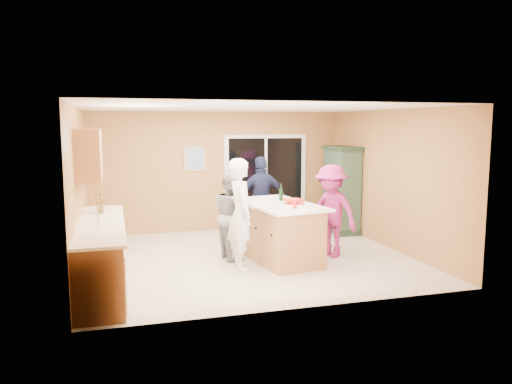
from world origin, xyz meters
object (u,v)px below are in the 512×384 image
object	(u,v)px
kitchen_island	(279,233)
woman_magenta	(331,211)
woman_white	(241,214)
green_hutch	(342,191)
woman_navy	(262,199)
woman_grey	(232,215)

from	to	relation	value
kitchen_island	woman_magenta	bearing A→B (deg)	-8.58
woman_magenta	woman_white	bearing A→B (deg)	-108.29
green_hutch	woman_white	bearing A→B (deg)	-142.33
kitchen_island	green_hutch	bearing A→B (deg)	33.20
woman_white	woman_magenta	size ratio (longest dim) A/B	1.10
green_hutch	woman_magenta	xyz separation A→B (m)	(-1.07, -1.80, -0.09)
kitchen_island	woman_magenta	world-z (taller)	woman_magenta
kitchen_island	green_hutch	size ratio (longest dim) A/B	1.08
green_hutch	woman_magenta	bearing A→B (deg)	-120.70
kitchen_island	woman_white	world-z (taller)	woman_white
woman_magenta	woman_navy	bearing A→B (deg)	-178.95
woman_navy	woman_magenta	bearing A→B (deg)	120.55
green_hutch	woman_magenta	size ratio (longest dim) A/B	1.15
green_hutch	woman_grey	xyz separation A→B (m)	(-2.77, -1.45, -0.15)
green_hutch	woman_magenta	distance (m)	2.10
woman_white	woman_grey	xyz separation A→B (m)	(0.02, 0.71, -0.14)
woman_navy	green_hutch	bearing A→B (deg)	-168.93
woman_white	woman_magenta	bearing A→B (deg)	-77.41
green_hutch	woman_navy	xyz separation A→B (m)	(-1.92, -0.39, -0.06)
woman_white	woman_magenta	world-z (taller)	woman_white
kitchen_island	woman_navy	distance (m)	1.47
kitchen_island	woman_grey	world-z (taller)	woman_grey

